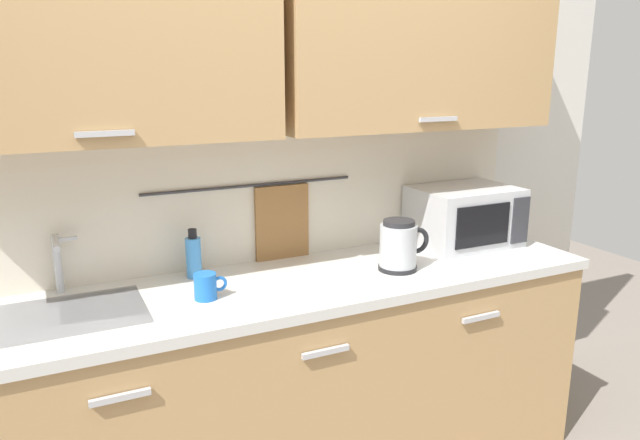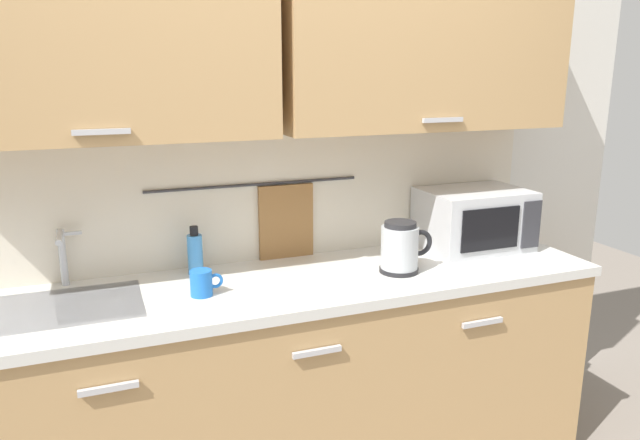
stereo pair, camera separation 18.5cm
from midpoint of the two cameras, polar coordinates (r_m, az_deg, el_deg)
The scene contains 7 objects.
counter_unit at distance 2.52m, azimuth -5.14°, elevation -15.37°, with size 2.53×0.64×0.90m.
back_wall_assembly at distance 2.42m, azimuth -7.45°, elevation 9.96°, with size 3.70×0.41×2.50m.
sink_faucet at distance 2.38m, azimuth -25.78°, elevation -3.19°, with size 0.09×0.17×0.22m.
microwave at distance 2.82m, azimuth 11.75°, elevation 0.34°, with size 0.46×0.35×0.27m.
electric_kettle at distance 2.43m, azimuth 5.39°, elevation -2.48°, with size 0.23×0.16×0.21m.
dish_soap_bottle at distance 2.41m, azimuth -14.12°, elevation -3.39°, with size 0.06×0.06×0.20m.
mug_near_sink at distance 2.19m, azimuth -13.19°, elevation -6.19°, with size 0.12×0.08×0.09m.
Camera 1 is at (-0.84, -1.72, 1.70)m, focal length 33.61 mm.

